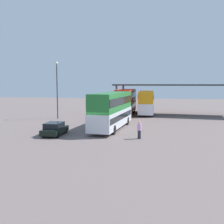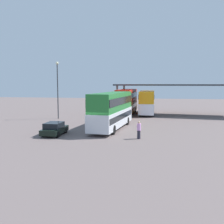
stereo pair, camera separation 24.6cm
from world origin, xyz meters
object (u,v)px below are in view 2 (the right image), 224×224
object	(u,v)px
double_decker_main	(112,109)
double_decker_mid_row	(147,101)
pedestrian_waiting	(139,130)
double_decker_near_canopy	(127,101)
parked_hatchback	(54,129)
lamppost_tall	(58,84)

from	to	relation	value
double_decker_main	double_decker_mid_row	size ratio (longest dim) A/B	1.10
double_decker_mid_row	pedestrian_waiting	distance (m)	21.39
double_decker_near_canopy	double_decker_mid_row	bearing A→B (deg)	-72.32
parked_hatchback	double_decker_near_canopy	bearing A→B (deg)	-15.80
double_decker_main	double_decker_near_canopy	xyz separation A→B (m)	(-0.01, 14.98, 0.03)
parked_hatchback	double_decker_mid_row	distance (m)	22.76
double_decker_mid_row	lamppost_tall	xyz separation A→B (m)	(-13.21, -8.56, 3.15)
double_decker_main	parked_hatchback	world-z (taller)	double_decker_main
double_decker_mid_row	double_decker_near_canopy	bearing A→B (deg)	105.68
parked_hatchback	lamppost_tall	world-z (taller)	lamppost_tall
lamppost_tall	pedestrian_waiting	xyz separation A→B (m)	(13.35, -12.78, -4.51)
lamppost_tall	pedestrian_waiting	world-z (taller)	lamppost_tall
double_decker_near_canopy	pedestrian_waiting	distance (m)	20.69
double_decker_main	pedestrian_waiting	xyz separation A→B (m)	(3.60, -5.33, -1.49)
parked_hatchback	double_decker_mid_row	size ratio (longest dim) A/B	0.39
parked_hatchback	pedestrian_waiting	bearing A→B (deg)	-93.52
double_decker_mid_row	lamppost_tall	world-z (taller)	lamppost_tall
pedestrian_waiting	double_decker_mid_row	bearing A→B (deg)	130.46
double_decker_near_canopy	double_decker_main	bearing A→B (deg)	-178.81
double_decker_main	double_decker_mid_row	bearing A→B (deg)	-6.43
double_decker_near_canopy	pedestrian_waiting	xyz separation A→B (m)	(3.61, -20.31, -1.52)
parked_hatchback	double_decker_mid_row	world-z (taller)	double_decker_mid_row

